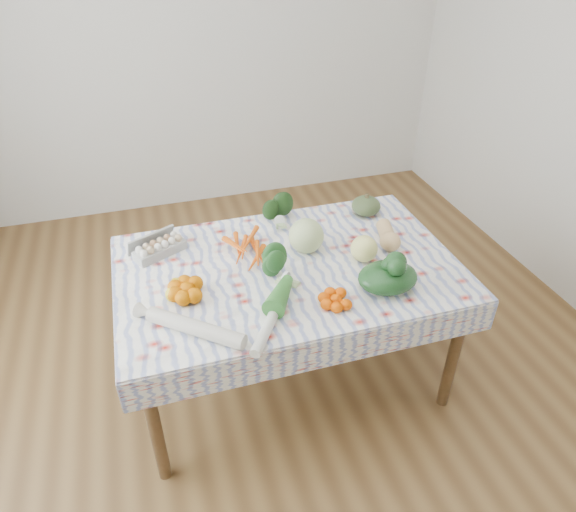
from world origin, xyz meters
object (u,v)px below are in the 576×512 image
at_px(dining_table, 288,279).
at_px(grapefruit, 364,249).
at_px(egg_carton, 160,248).
at_px(butternut_squash, 388,234).
at_px(cabbage, 306,236).
at_px(kabocha_squash, 366,206).

relative_size(dining_table, grapefruit, 11.92).
bearing_deg(egg_carton, butternut_squash, -38.29).
relative_size(dining_table, cabbage, 8.95).
relative_size(egg_carton, kabocha_squash, 1.60).
height_order(egg_carton, cabbage, cabbage).
xyz_separation_m(egg_carton, grapefruit, (0.96, -0.35, 0.03)).
distance_m(butternut_squash, grapefruit, 0.21).
distance_m(egg_carton, butternut_squash, 1.17).
bearing_deg(egg_carton, kabocha_squash, -22.87).
bearing_deg(kabocha_squash, egg_carton, -176.33).
bearing_deg(dining_table, grapefruit, -9.26).
height_order(dining_table, grapefruit, grapefruit).
bearing_deg(grapefruit, butternut_squash, 30.31).
height_order(egg_carton, grapefruit, grapefruit).
height_order(egg_carton, butternut_squash, butternut_squash).
bearing_deg(grapefruit, dining_table, 170.74).
relative_size(cabbage, grapefruit, 1.33).
bearing_deg(cabbage, dining_table, -141.26).
relative_size(kabocha_squash, grapefruit, 1.23).
relative_size(egg_carton, grapefruit, 1.96).
xyz_separation_m(dining_table, egg_carton, (-0.59, 0.28, 0.12)).
distance_m(dining_table, egg_carton, 0.67).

